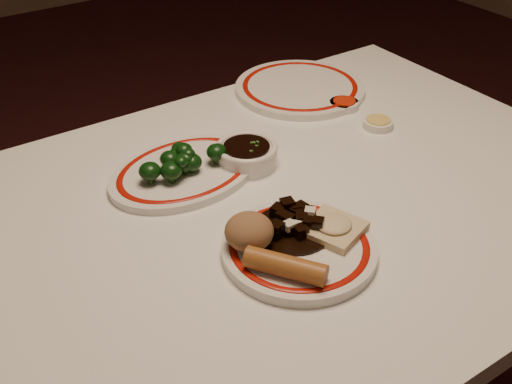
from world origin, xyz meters
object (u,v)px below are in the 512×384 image
at_px(rice_mound, 249,231).
at_px(stirfry_heap, 292,223).
at_px(fried_wonton, 334,227).
at_px(dining_table, 295,234).
at_px(broccoli_pile, 182,161).
at_px(main_plate, 299,249).
at_px(broccoli_plate, 185,171).
at_px(spring_roll, 285,266).
at_px(soy_bowl, 247,156).

height_order(rice_mound, stirfry_heap, rice_mound).
bearing_deg(fried_wonton, dining_table, 76.20).
height_order(rice_mound, broccoli_pile, rice_mound).
height_order(main_plate, rice_mound, rice_mound).
xyz_separation_m(broccoli_plate, broccoli_pile, (-0.01, -0.01, 0.03)).
relative_size(main_plate, spring_roll, 2.58).
bearing_deg(spring_roll, main_plate, 1.86).
xyz_separation_m(rice_mound, broccoli_pile, (0.02, 0.25, -0.01)).
height_order(dining_table, broccoli_plate, broccoli_plate).
xyz_separation_m(dining_table, broccoli_plate, (-0.14, 0.17, 0.10)).
height_order(main_plate, fried_wonton, fried_wonton).
bearing_deg(broccoli_pile, main_plate, -81.05).
xyz_separation_m(rice_mound, spring_roll, (0.01, -0.09, -0.01)).
bearing_deg(fried_wonton, spring_roll, -162.89).
bearing_deg(main_plate, spring_roll, -143.87).
distance_m(broccoli_plate, soy_bowl, 0.12).
distance_m(spring_roll, fried_wonton, 0.13).
relative_size(main_plate, fried_wonton, 2.88).
xyz_separation_m(spring_roll, broccoli_pile, (0.01, 0.33, 0.00)).
height_order(broccoli_plate, soy_bowl, soy_bowl).
xyz_separation_m(fried_wonton, stirfry_heap, (-0.05, 0.05, 0.00)).
bearing_deg(soy_bowl, broccoli_plate, 163.82).
xyz_separation_m(main_plate, soy_bowl, (0.08, 0.27, 0.01)).
xyz_separation_m(stirfry_heap, soy_bowl, (0.06, 0.23, -0.01)).
bearing_deg(main_plate, fried_wonton, -4.51).
distance_m(rice_mound, stirfry_heap, 0.08).
distance_m(fried_wonton, stirfry_heap, 0.07).
bearing_deg(rice_mound, stirfry_heap, -1.58).
relative_size(stirfry_heap, broccoli_plate, 0.40).
xyz_separation_m(dining_table, fried_wonton, (-0.03, -0.14, 0.12)).
relative_size(fried_wonton, stirfry_heap, 0.85).
relative_size(stirfry_heap, soy_bowl, 1.12).
bearing_deg(fried_wonton, broccoli_plate, 108.52).
xyz_separation_m(fried_wonton, broccoli_pile, (-0.11, 0.30, 0.01)).
bearing_deg(broccoli_plate, dining_table, -50.67).
xyz_separation_m(main_plate, fried_wonton, (0.06, -0.01, 0.02)).
distance_m(broccoli_plate, broccoli_pile, 0.03).
xyz_separation_m(spring_roll, broccoli_plate, (0.02, 0.34, -0.03)).
xyz_separation_m(main_plate, spring_roll, (-0.06, -0.04, 0.02)).
height_order(spring_roll, stirfry_heap, spring_roll).
distance_m(stirfry_heap, broccoli_plate, 0.27).
height_order(fried_wonton, soy_bowl, same).
xyz_separation_m(rice_mound, fried_wonton, (0.13, -0.05, -0.02)).
height_order(dining_table, rice_mound, rice_mound).
bearing_deg(stirfry_heap, main_plate, -112.08).
distance_m(stirfry_heap, soy_bowl, 0.23).
xyz_separation_m(spring_roll, soy_bowl, (0.14, 0.31, -0.01)).
height_order(dining_table, fried_wonton, fried_wonton).
relative_size(main_plate, soy_bowl, 2.74).
height_order(fried_wonton, broccoli_plate, fried_wonton).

